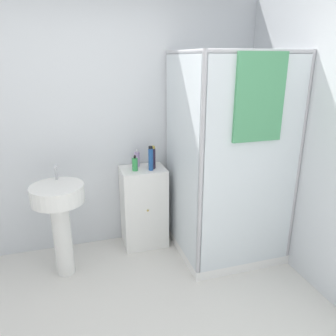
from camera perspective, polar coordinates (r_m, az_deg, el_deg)
The scene contains 8 objects.
wall_back at distance 3.34m, azimuth -12.41°, elevation 6.86°, with size 6.40×0.06×2.50m, color silver.
shower_enclosure at distance 3.30m, azimuth 9.50°, elevation -6.31°, with size 0.96×0.99×1.97m.
vanity_cabinet at distance 3.46m, azimuth -4.24°, elevation -6.76°, with size 0.45×0.37×0.85m.
sink at distance 3.04m, azimuth -18.37°, elevation -7.13°, with size 0.46×0.46×1.00m.
soap_dispenser at distance 3.23m, azimuth -5.79°, elevation 0.66°, with size 0.06×0.06×0.16m.
shampoo_bottle_tall_black at distance 3.27m, azimuth -2.69°, elevation 1.83°, with size 0.06×0.06×0.23m.
shampoo_bottle_blue at distance 3.21m, azimuth -3.02°, elevation 1.64°, with size 0.05×0.05×0.24m.
lotion_bottle_white at distance 3.35m, azimuth -5.41°, elevation 1.57°, with size 0.05×0.05×0.18m.
Camera 1 is at (-0.25, -1.56, 1.91)m, focal length 35.00 mm.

